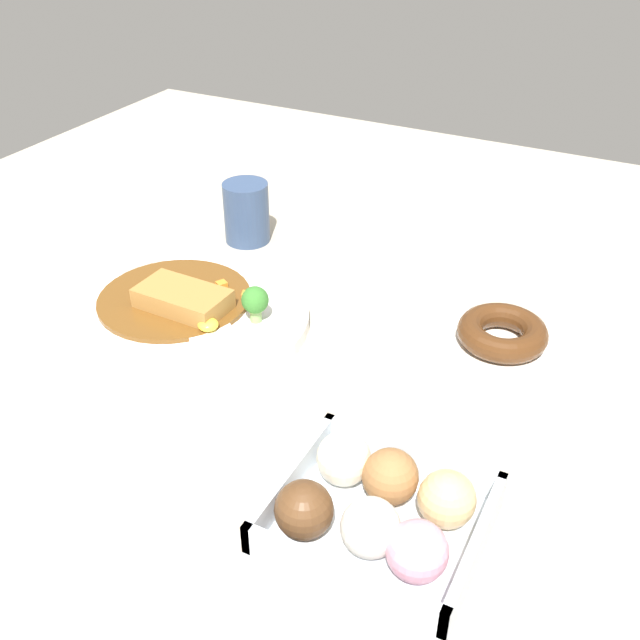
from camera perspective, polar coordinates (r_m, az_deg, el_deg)
ground_plane at (r=0.85m, az=-1.12°, el=-2.83°), size 1.60×1.60×0.00m
curry_plate at (r=0.91m, az=-10.04°, el=0.41°), size 0.29×0.29×0.06m
donut_box at (r=0.64m, az=4.56°, el=-14.61°), size 0.18×0.16×0.06m
chocolate_ring_donut at (r=0.88m, az=14.04°, el=-1.02°), size 0.13×0.13×0.03m
coffee_mug at (r=1.08m, az=-5.76°, el=8.35°), size 0.07×0.07×0.09m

